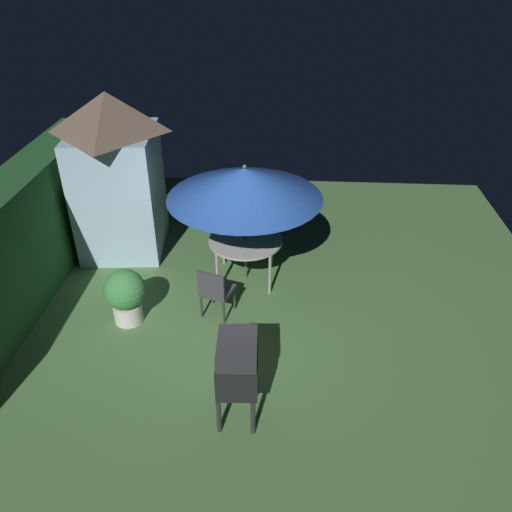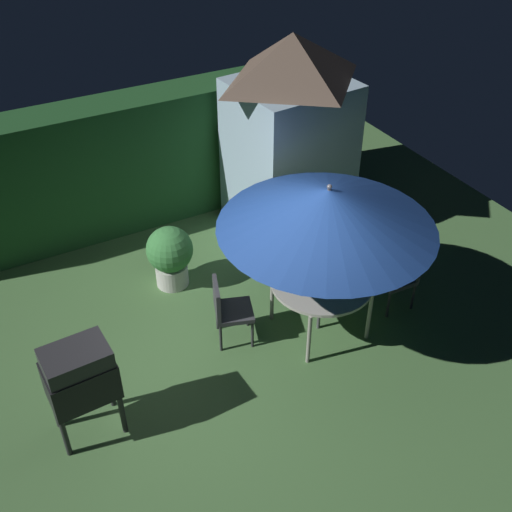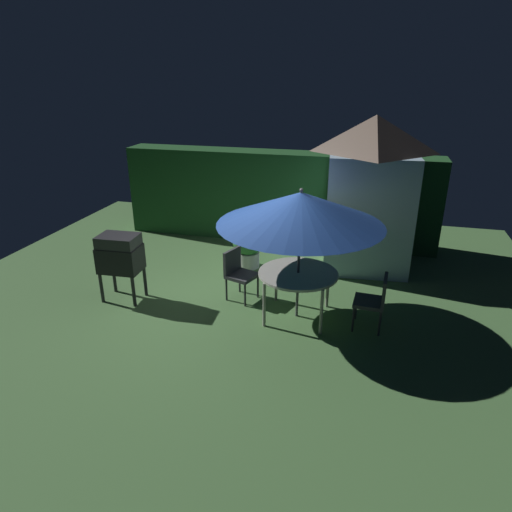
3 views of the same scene
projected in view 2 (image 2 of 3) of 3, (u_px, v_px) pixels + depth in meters
ground_plane at (240, 351)px, 7.84m from camera, size 11.00×11.00×0.00m
hedge_backdrop at (136, 162)px, 9.68m from camera, size 7.26×0.75×2.08m
garden_shed at (290, 132)px, 9.37m from camera, size 1.87×1.70×3.03m
patio_table at (322, 285)px, 7.75m from camera, size 1.28×1.28×0.79m
patio_umbrella at (328, 208)px, 7.08m from camera, size 2.58×2.58×2.17m
bbq_grill at (80, 376)px, 6.39m from camera, size 0.72×0.53×1.20m
chair_near_shed at (401, 272)px, 8.29m from camera, size 0.49×0.49×0.90m
chair_far_side at (227, 308)px, 7.72m from camera, size 0.59×0.59×0.90m
potted_plant_by_shed at (170, 254)px, 8.62m from camera, size 0.65×0.65×0.92m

